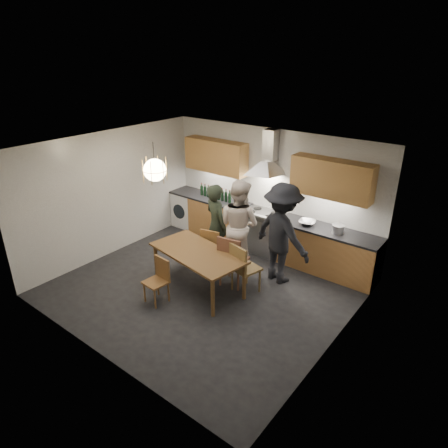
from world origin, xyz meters
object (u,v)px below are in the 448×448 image
Objects in this scene: dining_table at (198,256)px; person_right at (282,234)px; chair_front at (159,277)px; person_mid at (239,225)px; wine_bottles at (215,193)px; person_left at (216,225)px; stock_pot at (338,229)px; chair_back_left at (212,247)px; mixing_bowl at (307,223)px.

dining_table is 1.59m from person_right.
person_mid is at bearing 83.00° from chair_front.
wine_bottles reaches higher than dining_table.
person_mid reaches higher than person_left.
stock_pot is at bearing -151.78° from person_mid.
person_right reaches higher than stock_pot.
chair_back_left is 1.74m from wine_bottles.
stock_pot is at bearing -0.70° from mixing_bowl.
dining_table is at bearing 131.68° from person_left.
dining_table is 2.37× the size of chair_front.
stock_pot is (0.74, 0.78, 0.02)m from person_right.
person_left is at bearing 23.02° from person_mid.
dining_table is at bearing -119.56° from mixing_bowl.
chair_front reaches higher than dining_table.
person_left is 1.92× the size of wine_bottles.
chair_front is 2.45× the size of mixing_bowl.
wine_bottles is (-2.34, 0.03, 0.10)m from mixing_bowl.
stock_pot is at bearing 57.46° from dining_table.
person_right is 0.80m from mixing_bowl.
person_right is (0.91, 0.08, 0.05)m from person_mid.
person_left is at bearing -50.16° from wine_bottles.
person_mid is (0.32, 0.43, 0.40)m from chair_back_left.
person_right is at bearing -169.16° from chair_back_left.
wine_bottles is at bearing -64.73° from chair_back_left.
mixing_bowl is at bearing -83.14° from person_right.
dining_table is at bearing 72.80° from chair_front.
person_mid is 0.95× the size of person_right.
chair_back_left is at bearing 133.39° from person_left.
mixing_bowl is at bearing 69.65° from dining_table.
person_mid is 1.87m from stock_pot.
person_right is 8.69× the size of stock_pot.
mixing_bowl is at bearing 179.30° from stock_pot.
person_mid is 0.92m from person_right.
dining_table is 0.99× the size of person_right.
chair_back_left is (-0.22, 0.68, -0.15)m from dining_table.
dining_table is 0.78m from chair_front.
person_left reaches higher than mixing_bowl.
chair_back_left is 1.12× the size of chair_front.
person_right is at bearing -174.19° from person_mid.
stock_pot is at bearing -0.71° from wine_bottles.
wine_bottles is at bearing -33.89° from person_mid.
person_left is at bearing -143.92° from mixing_bowl.
person_right is at bearing -146.39° from person_left.
mixing_bowl is (1.02, 0.88, 0.02)m from person_mid.
person_right reaches higher than wine_bottles.
dining_table is 2.66m from stock_pot.
person_mid is (0.10, 1.10, 0.25)m from dining_table.
mixing_bowl reaches higher than dining_table.
stock_pot is (1.98, 1.29, 0.46)m from chair_back_left.
stock_pot is at bearing -118.90° from person_right.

